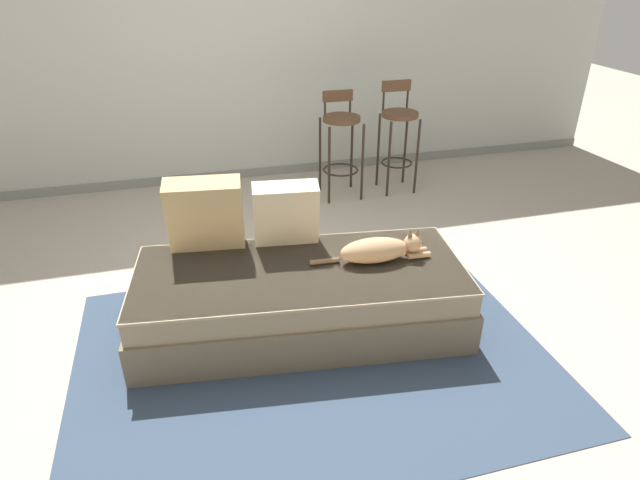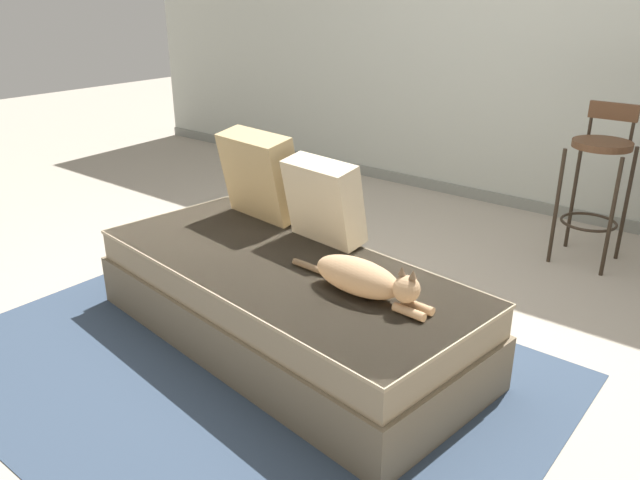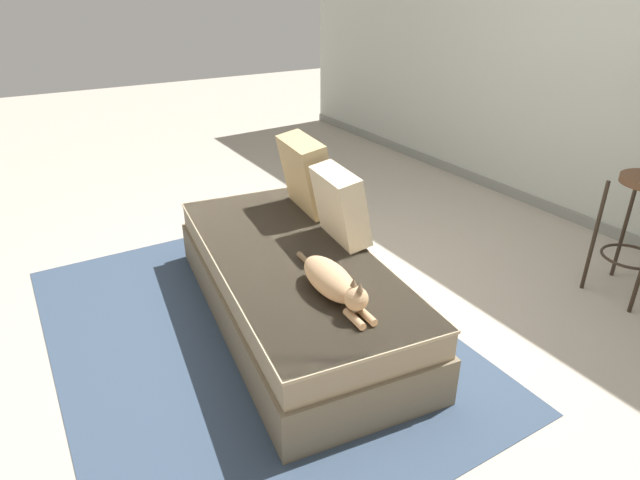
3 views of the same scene
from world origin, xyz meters
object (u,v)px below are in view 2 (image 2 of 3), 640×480
object	(u,v)px
throw_pillow_corner	(260,175)
bar_stool_near_window	(598,170)
throw_pillow_middle	(324,201)
cat	(363,278)
couch	(282,301)

from	to	relation	value
throw_pillow_corner	bar_stool_near_window	bearing A→B (deg)	48.73
throw_pillow_middle	cat	bearing A→B (deg)	-36.16
throw_pillow_corner	throw_pillow_middle	distance (m)	0.49
couch	cat	distance (m)	0.56
couch	bar_stool_near_window	bearing A→B (deg)	66.37
bar_stool_near_window	cat	bearing A→B (deg)	-100.30
cat	bar_stool_near_window	size ratio (longest dim) A/B	0.76
cat	couch	bearing A→B (deg)	176.40
couch	throw_pillow_corner	distance (m)	0.77
cat	bar_stool_near_window	bearing A→B (deg)	79.70
throw_pillow_middle	bar_stool_near_window	xyz separation A→B (m)	(0.85, 1.58, -0.04)
throw_pillow_corner	cat	distance (m)	1.08
couch	throw_pillow_middle	bearing A→B (deg)	91.59
throw_pillow_corner	cat	world-z (taller)	throw_pillow_corner
throw_pillow_corner	throw_pillow_middle	bearing A→B (deg)	-7.02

